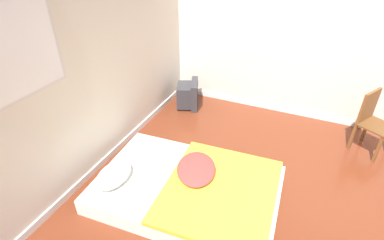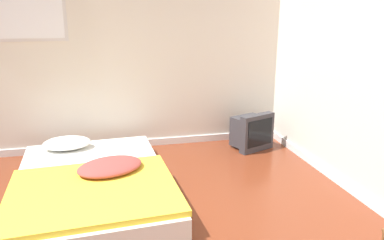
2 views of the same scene
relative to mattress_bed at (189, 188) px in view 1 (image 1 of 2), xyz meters
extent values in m
cube|color=silver|center=(-0.20, 1.32, 1.17)|extent=(7.68, 0.06, 2.60)
cube|color=white|center=(-0.20, 1.28, -0.09)|extent=(7.68, 0.02, 0.09)
cube|color=silver|center=(-0.66, 1.28, 1.70)|extent=(0.90, 0.01, 0.91)
cube|color=white|center=(-0.66, 1.28, 1.70)|extent=(0.83, 0.01, 0.84)
cube|color=silver|center=(2.47, -1.41, 1.17)|extent=(0.06, 7.79, 2.60)
cube|color=white|center=(2.43, -1.41, -0.09)|extent=(0.02, 7.79, 0.09)
cube|color=silver|center=(0.00, 0.02, -0.03)|extent=(1.49, 2.14, 0.20)
ellipsoid|color=white|center=(-0.29, 0.82, 0.14)|extent=(0.54, 0.37, 0.14)
cube|color=yellow|center=(0.02, -0.37, 0.10)|extent=(1.47, 1.28, 0.05)
ellipsoid|color=#993D38|center=(0.17, -0.02, 0.16)|extent=(0.74, 0.64, 0.11)
cube|color=#333338|center=(1.93, 0.96, 0.09)|extent=(0.46, 0.38, 0.38)
cube|color=#333338|center=(2.00, 0.80, 0.11)|extent=(0.49, 0.28, 0.47)
cube|color=black|center=(2.02, 0.74, 0.12)|extent=(0.37, 0.15, 0.34)
cube|color=brown|center=(1.59, -2.03, 0.07)|extent=(0.05, 0.05, 0.41)
cube|color=brown|center=(2.08, -1.91, 0.07)|extent=(0.05, 0.05, 0.41)
cube|color=brown|center=(1.77, -1.72, 0.07)|extent=(0.05, 0.05, 0.41)
cube|color=brown|center=(1.83, -1.97, 0.29)|extent=(0.55, 0.55, 0.02)
cube|color=brown|center=(1.92, -1.82, 0.52)|extent=(0.35, 0.23, 0.44)
camera|label=1|loc=(-2.27, -1.05, 2.52)|focal=28.00mm
camera|label=2|loc=(0.19, -3.38, 1.55)|focal=35.00mm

